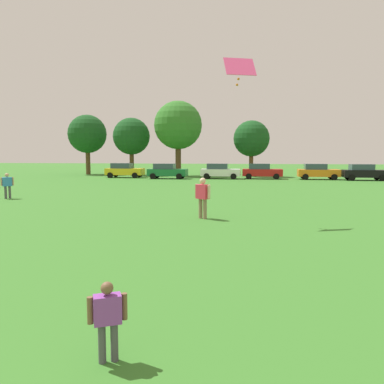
{
  "coord_description": "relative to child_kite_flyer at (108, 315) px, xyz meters",
  "views": [
    {
      "loc": [
        3.85,
        0.26,
        2.67
      ],
      "look_at": [
        1.92,
        12.28,
        1.47
      ],
      "focal_mm": 35.56,
      "sensor_mm": 36.0,
      "label": 1
    }
  ],
  "objects": [
    {
      "name": "tree_right",
      "position": [
        -7.41,
        42.25,
        5.62
      ],
      "size": [
        5.95,
        5.95,
        9.27
      ],
      "color": "brown",
      "rests_on": "ground"
    },
    {
      "name": "tree_left",
      "position": [
        -13.76,
        43.2,
        4.36
      ],
      "size": [
        4.75,
        4.75,
        7.39
      ],
      "color": "brown",
      "rests_on": "ground"
    },
    {
      "name": "kite",
      "position": [
        1.24,
        10.82,
        5.39
      ],
      "size": [
        1.32,
        0.92,
        1.12
      ],
      "color": "#F24C8C"
    },
    {
      "name": "parked_car_red_3",
      "position": [
        2.76,
        37.99,
        0.22
      ],
      "size": [
        4.3,
        2.02,
        1.68
      ],
      "color": "red",
      "rests_on": "ground"
    },
    {
      "name": "parked_car_orange_4",
      "position": [
        8.7,
        37.98,
        0.22
      ],
      "size": [
        4.3,
        2.02,
        1.68
      ],
      "color": "orange",
      "rests_on": "ground"
    },
    {
      "name": "parked_car_green_1",
      "position": [
        -7.59,
        36.63,
        0.22
      ],
      "size": [
        4.3,
        2.02,
        1.68
      ],
      "color": "#196B38",
      "rests_on": "ground"
    },
    {
      "name": "tree_far_left",
      "position": [
        -20.22,
        44.17,
        4.76
      ],
      "size": [
        5.12,
        5.12,
        7.98
      ],
      "color": "brown",
      "rests_on": "ground"
    },
    {
      "name": "parked_car_black_5",
      "position": [
        13.19,
        37.24,
        0.22
      ],
      "size": [
        4.3,
        2.02,
        1.68
      ],
      "color": "black",
      "rests_on": "ground"
    },
    {
      "name": "parked_car_yellow_0",
      "position": [
        -12.92,
        37.79,
        0.22
      ],
      "size": [
        4.3,
        2.02,
        1.68
      ],
      "color": "yellow",
      "rests_on": "ground"
    },
    {
      "name": "adult_bystander",
      "position": [
        -0.24,
        11.14,
        0.39
      ],
      "size": [
        0.68,
        0.58,
        1.71
      ],
      "rotation": [
        0.0,
        0.0,
        2.51
      ],
      "color": "#8C7259",
      "rests_on": "ground"
    },
    {
      "name": "bystander_near_trees",
      "position": [
        -12.88,
        16.43,
        0.29
      ],
      "size": [
        0.6,
        0.54,
        1.55
      ],
      "rotation": [
        0.0,
        0.0,
        3.81
      ],
      "color": "#4C4C51",
      "rests_on": "ground"
    },
    {
      "name": "ground_plane",
      "position": [
        -2.04,
        25.29,
        -0.63
      ],
      "size": [
        160.0,
        160.0,
        0.0
      ],
      "primitive_type": "plane",
      "color": "#387528"
    },
    {
      "name": "child_kite_flyer",
      "position": [
        0.0,
        0.0,
        0.0
      ],
      "size": [
        0.46,
        0.33,
        1.06
      ],
      "rotation": [
        0.0,
        0.0,
        0.46
      ],
      "color": "#4C4C51",
      "rests_on": "ground"
    },
    {
      "name": "tree_far_right",
      "position": [
        1.59,
        42.5,
        3.95
      ],
      "size": [
        4.35,
        4.35,
        6.78
      ],
      "color": "brown",
      "rests_on": "ground"
    },
    {
      "name": "parked_car_white_2",
      "position": [
        -1.78,
        37.45,
        0.22
      ],
      "size": [
        4.3,
        2.02,
        1.68
      ],
      "color": "white",
      "rests_on": "ground"
    }
  ]
}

